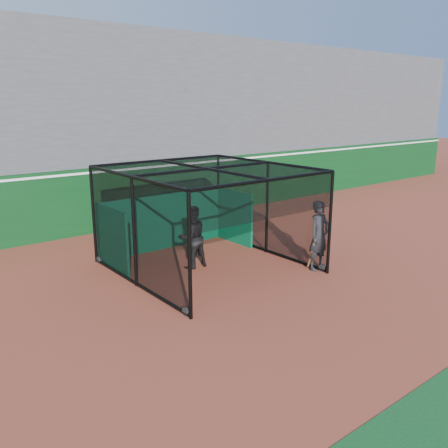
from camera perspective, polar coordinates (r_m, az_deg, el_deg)
ground at (r=12.54m, az=2.89°, el=-8.56°), size 120.00×120.00×0.00m
outfield_wall at (r=19.12m, az=-14.16°, el=3.08°), size 50.00×0.50×2.50m
grandstand at (r=22.28m, az=-18.84°, el=12.57°), size 50.00×7.85×8.95m
batting_cage at (r=14.16m, az=-2.03°, el=0.57°), size 4.98×5.33×3.02m
batter at (r=14.31m, az=-3.87°, el=-1.59°), size 0.93×0.73×1.91m
on_deck_player at (r=14.37m, az=11.38°, el=-1.40°), size 0.78×0.53×2.10m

